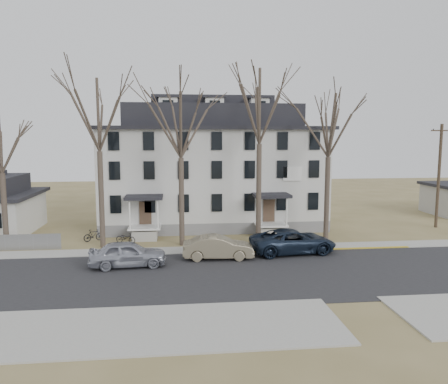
{
  "coord_description": "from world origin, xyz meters",
  "views": [
    {
      "loc": [
        -5.26,
        -23.43,
        8.39
      ],
      "look_at": [
        -1.81,
        9.0,
        4.21
      ],
      "focal_mm": 35.0,
      "sensor_mm": 36.0,
      "label": 1
    }
  ],
  "objects": [
    {
      "name": "ground",
      "position": [
        0.0,
        0.0,
        0.0
      ],
      "size": [
        120.0,
        120.0,
        0.0
      ],
      "primitive_type": "plane",
      "color": "olive",
      "rests_on": "ground"
    },
    {
      "name": "boarding_house",
      "position": [
        -2.0,
        17.95,
        5.38
      ],
      "size": [
        20.8,
        12.36,
        12.05
      ],
      "color": "slate",
      "rests_on": "ground"
    },
    {
      "name": "yellow_curb",
      "position": [
        5.0,
        7.1,
        0.0
      ],
      "size": [
        14.0,
        0.25,
        0.06
      ],
      "primitive_type": "cube",
      "color": "gold",
      "rests_on": "ground"
    },
    {
      "name": "car_tan",
      "position": [
        -2.57,
        5.61,
        0.8
      ],
      "size": [
        4.9,
        1.91,
        1.59
      ],
      "primitive_type": "imported",
      "rotation": [
        0.0,
        0.0,
        1.52
      ],
      "color": "#7C7159",
      "rests_on": "ground"
    },
    {
      "name": "tree_mid_left",
      "position": [
        -5.0,
        9.8,
        9.6
      ],
      "size": [
        7.8,
        7.8,
        12.74
      ],
      "color": "#473B31",
      "rests_on": "ground"
    },
    {
      "name": "tree_mid_right",
      "position": [
        6.5,
        9.8,
        9.6
      ],
      "size": [
        7.8,
        7.8,
        12.74
      ],
      "color": "#473B31",
      "rests_on": "ground"
    },
    {
      "name": "main_road",
      "position": [
        0.0,
        2.0,
        0.0
      ],
      "size": [
        120.0,
        10.0,
        0.04
      ],
      "primitive_type": "cube",
      "color": "#27272A",
      "rests_on": "ground"
    },
    {
      "name": "tree_bungalow",
      "position": [
        -18.0,
        9.8,
        8.12
      ],
      "size": [
        6.6,
        6.6,
        10.78
      ],
      "color": "#473B31",
      "rests_on": "ground"
    },
    {
      "name": "bicycle_left",
      "position": [
        -9.39,
        10.65,
        0.44
      ],
      "size": [
        1.76,
        1.19,
        0.88
      ],
      "primitive_type": "imported",
      "rotation": [
        0.0,
        0.0,
        1.17
      ],
      "color": "black",
      "rests_on": "ground"
    },
    {
      "name": "utility_pole_far",
      "position": [
        18.5,
        14.0,
        4.9
      ],
      "size": [
        2.0,
        0.28,
        9.5
      ],
      "color": "#3D3023",
      "rests_on": "ground"
    },
    {
      "name": "car_silver",
      "position": [
        -8.53,
        4.41,
        0.84
      ],
      "size": [
        5.07,
        2.39,
        1.68
      ],
      "primitive_type": "imported",
      "rotation": [
        0.0,
        0.0,
        1.66
      ],
      "color": "#9EA1AD",
      "rests_on": "ground"
    },
    {
      "name": "bicycle_right",
      "position": [
        -12.05,
        11.68,
        0.48
      ],
      "size": [
        1.62,
        1.15,
        0.96
      ],
      "primitive_type": "imported",
      "rotation": [
        0.0,
        0.0,
        2.06
      ],
      "color": "black",
      "rests_on": "ground"
    },
    {
      "name": "tree_center",
      "position": [
        1.0,
        9.8,
        11.08
      ],
      "size": [
        9.0,
        9.0,
        14.7
      ],
      "color": "#473B31",
      "rests_on": "ground"
    },
    {
      "name": "far_sidewalk",
      "position": [
        0.0,
        8.0,
        0.0
      ],
      "size": [
        120.0,
        2.0,
        0.08
      ],
      "primitive_type": "cube",
      "color": "#A09F97",
      "rests_on": "ground"
    },
    {
      "name": "car_navy",
      "position": [
        2.93,
        6.56,
        0.85
      ],
      "size": [
        6.41,
        3.47,
        1.71
      ],
      "primitive_type": "imported",
      "rotation": [
        0.0,
        0.0,
        1.68
      ],
      "color": "#162131",
      "rests_on": "ground"
    },
    {
      "name": "near_sidewalk_left",
      "position": [
        -8.0,
        -5.0,
        0.0
      ],
      "size": [
        20.0,
        5.0,
        0.08
      ],
      "primitive_type": "cube",
      "color": "#A09F97",
      "rests_on": "ground"
    },
    {
      "name": "tree_far_left",
      "position": [
        -11.0,
        9.8,
        10.34
      ],
      "size": [
        8.4,
        8.4,
        13.72
      ],
      "color": "#473B31",
      "rests_on": "ground"
    }
  ]
}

